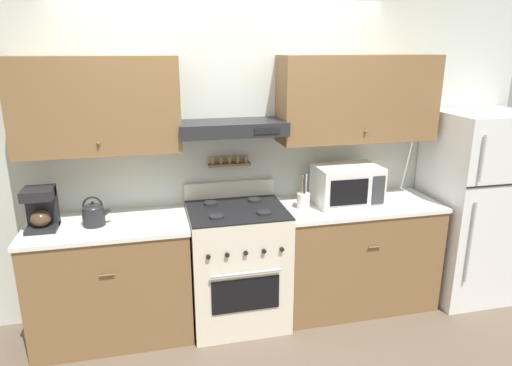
# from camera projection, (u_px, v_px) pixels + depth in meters

# --- Properties ---
(ground_plane) EXTENTS (16.00, 16.00, 0.00)m
(ground_plane) POSITION_uv_depth(u_px,v_px,m) (246.00, 340.00, 3.49)
(ground_plane) COLOR brown
(wall_back) EXTENTS (5.20, 0.46, 2.55)m
(wall_back) POSITION_uv_depth(u_px,v_px,m) (233.00, 140.00, 3.64)
(wall_back) COLOR silver
(wall_back) RESTS_ON ground_plane
(counter_left) EXTENTS (1.17, 0.64, 0.92)m
(counter_left) POSITION_uv_depth(u_px,v_px,m) (113.00, 280.00, 3.45)
(counter_left) COLOR brown
(counter_left) RESTS_ON ground_plane
(counter_right) EXTENTS (1.31, 0.64, 0.92)m
(counter_right) POSITION_uv_depth(u_px,v_px,m) (355.00, 254.00, 3.88)
(counter_right) COLOR brown
(counter_right) RESTS_ON ground_plane
(stove_range) EXTENTS (0.75, 0.68, 1.09)m
(stove_range) POSITION_uv_depth(u_px,v_px,m) (237.00, 265.00, 3.63)
(stove_range) COLOR beige
(stove_range) RESTS_ON ground_plane
(refrigerator) EXTENTS (0.77, 0.71, 1.64)m
(refrigerator) POSITION_uv_depth(u_px,v_px,m) (474.00, 206.00, 3.97)
(refrigerator) COLOR white
(refrigerator) RESTS_ON ground_plane
(tea_kettle) EXTENTS (0.20, 0.16, 0.22)m
(tea_kettle) POSITION_uv_depth(u_px,v_px,m) (94.00, 214.00, 3.26)
(tea_kettle) COLOR #232326
(tea_kettle) RESTS_ON counter_left
(coffee_maker) EXTENTS (0.21, 0.22, 0.30)m
(coffee_maker) POSITION_uv_depth(u_px,v_px,m) (41.00, 208.00, 3.19)
(coffee_maker) COLOR black
(coffee_maker) RESTS_ON counter_left
(microwave) EXTENTS (0.51, 0.37, 0.32)m
(microwave) POSITION_uv_depth(u_px,v_px,m) (347.00, 185.00, 3.69)
(microwave) COLOR white
(microwave) RESTS_ON counter_right
(utensil_crock) EXTENTS (0.10, 0.10, 0.28)m
(utensil_crock) POSITION_uv_depth(u_px,v_px,m) (303.00, 200.00, 3.62)
(utensil_crock) COLOR silver
(utensil_crock) RESTS_ON counter_right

